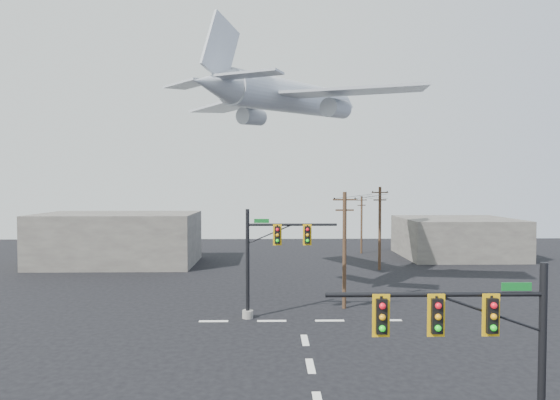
{
  "coord_description": "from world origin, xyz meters",
  "views": [
    {
      "loc": [
        -2.02,
        -19.87,
        9.46
      ],
      "look_at": [
        -1.56,
        5.0,
        8.59
      ],
      "focal_mm": 30.0,
      "sensor_mm": 36.0,
      "label": 1
    }
  ],
  "objects_px": {
    "signal_mast_far": "(267,260)",
    "airliner": "(293,98)",
    "signal_mast_near": "(488,358)",
    "utility_pole_b": "(380,227)",
    "utility_pole_c": "(361,223)",
    "utility_pole_a": "(344,248)"
  },
  "relations": [
    {
      "from": "signal_mast_far",
      "to": "utility_pole_a",
      "type": "height_order",
      "value": "utility_pole_a"
    },
    {
      "from": "utility_pole_c",
      "to": "airliner",
      "type": "bearing_deg",
      "value": -137.11
    },
    {
      "from": "signal_mast_near",
      "to": "utility_pole_c",
      "type": "xyz_separation_m",
      "value": [
        5.39,
        48.54,
        0.1
      ]
    },
    {
      "from": "signal_mast_near",
      "to": "signal_mast_far",
      "type": "relative_size",
      "value": 0.94
    },
    {
      "from": "signal_mast_far",
      "to": "airliner",
      "type": "relative_size",
      "value": 0.34
    },
    {
      "from": "utility_pole_a",
      "to": "airliner",
      "type": "xyz_separation_m",
      "value": [
        -3.61,
        6.18,
        12.36
      ]
    },
    {
      "from": "utility_pole_a",
      "to": "airliner",
      "type": "height_order",
      "value": "airliner"
    },
    {
      "from": "utility_pole_a",
      "to": "utility_pole_c",
      "type": "bearing_deg",
      "value": 76.18
    },
    {
      "from": "signal_mast_near",
      "to": "airliner",
      "type": "bearing_deg",
      "value": 100.4
    },
    {
      "from": "signal_mast_far",
      "to": "utility_pole_b",
      "type": "xyz_separation_m",
      "value": [
        12.2,
        18.19,
        0.69
      ]
    },
    {
      "from": "signal_mast_far",
      "to": "utility_pole_b",
      "type": "height_order",
      "value": "utility_pole_b"
    },
    {
      "from": "signal_mast_near",
      "to": "utility_pole_c",
      "type": "bearing_deg",
      "value": 83.67
    },
    {
      "from": "signal_mast_far",
      "to": "airliner",
      "type": "xyz_separation_m",
      "value": [
        2.26,
        8.67,
        12.9
      ]
    },
    {
      "from": "utility_pole_c",
      "to": "utility_pole_b",
      "type": "bearing_deg",
      "value": -113.44
    },
    {
      "from": "signal_mast_far",
      "to": "utility_pole_b",
      "type": "relative_size",
      "value": 0.84
    },
    {
      "from": "utility_pole_b",
      "to": "utility_pole_c",
      "type": "height_order",
      "value": "utility_pole_b"
    },
    {
      "from": "signal_mast_near",
      "to": "utility_pole_b",
      "type": "bearing_deg",
      "value": 82.13
    },
    {
      "from": "utility_pole_b",
      "to": "utility_pole_c",
      "type": "distance_m",
      "value": 12.23
    },
    {
      "from": "signal_mast_near",
      "to": "signal_mast_far",
      "type": "bearing_deg",
      "value": 111.59
    },
    {
      "from": "signal_mast_far",
      "to": "airliner",
      "type": "height_order",
      "value": "airliner"
    },
    {
      "from": "airliner",
      "to": "utility_pole_b",
      "type": "bearing_deg",
      "value": -11.99
    },
    {
      "from": "utility_pole_a",
      "to": "utility_pole_c",
      "type": "height_order",
      "value": "utility_pole_a"
    }
  ]
}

